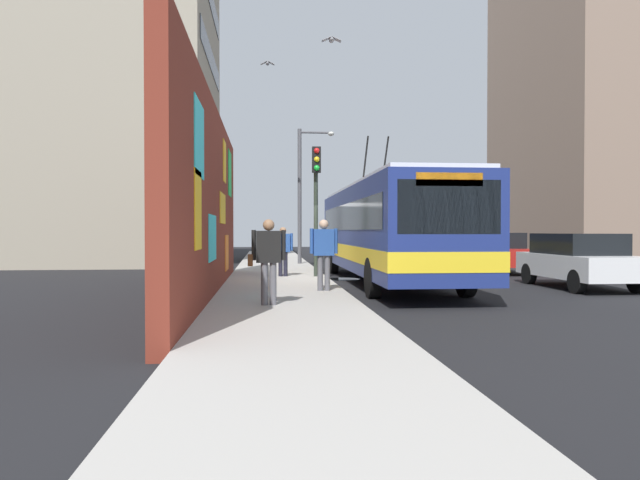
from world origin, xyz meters
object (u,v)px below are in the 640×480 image
Objects in this scene: city_bus at (386,228)px; traffic_light at (316,189)px; pedestrian_at_curb at (324,248)px; parked_car_white at (578,259)px; pedestrian_near_wall at (268,254)px; pedestrian_midblock at (283,248)px; street_lamp at (304,186)px; parked_car_red at (493,251)px.

traffic_light is (0.82, 2.15, 1.29)m from city_bus.
city_bus is at bearing -33.10° from pedestrian_at_curb.
city_bus is 3.04× the size of parked_car_white.
pedestrian_midblock is at bearing -4.07° from pedestrian_near_wall.
pedestrian_near_wall is 0.41× the size of traffic_light.
pedestrian_at_curb is 4.78m from traffic_light.
street_lamp is (7.29, -1.18, 2.61)m from pedestrian_midblock.
pedestrian_midblock is (3.22, 8.43, 0.27)m from parked_car_white.
traffic_light is (7.07, -1.60, 1.84)m from pedestrian_near_wall.
city_bus is at bearing -31.00° from pedestrian_near_wall.
street_lamp is at bearing -0.72° from traffic_light.
city_bus is 3.45m from pedestrian_midblock.
pedestrian_at_curb is (-4.64, -0.89, 0.11)m from pedestrian_midblock.
parked_car_red is at bearing -44.59° from pedestrian_at_curb.
traffic_light reaches higher than pedestrian_near_wall.
traffic_light reaches higher than pedestrian_at_curb.
pedestrian_midblock is at bearing 10.82° from pedestrian_at_curb.
pedestrian_midblock is 0.93× the size of pedestrian_near_wall.
city_bus is 5.71m from parked_car_white.
street_lamp reaches higher than parked_car_white.
pedestrian_midblock is 4.72m from pedestrian_at_curb.
parked_car_red is at bearing -120.50° from street_lamp.
parked_car_white is at bearing -112.21° from traffic_light.
parked_car_white is at bearing -112.76° from city_bus.
city_bus is at bearing -107.79° from pedestrian_midblock.
parked_car_white is 9.03m from pedestrian_midblock.
city_bus is at bearing 67.24° from parked_car_white.
city_bus reaches higher than pedestrian_near_wall.
parked_car_white is (-2.18, -5.20, -0.90)m from city_bus.
parked_car_red is 8.90m from street_lamp.
pedestrian_midblock is at bearing 170.82° from street_lamp.
pedestrian_midblock is at bearing 72.21° from city_bus.
street_lamp is at bearing -9.18° from pedestrian_midblock.
pedestrian_near_wall is (-7.28, 0.52, 0.08)m from pedestrian_midblock.
traffic_light reaches higher than parked_car_white.
pedestrian_at_curb reaches higher than pedestrian_near_wall.
traffic_light is at bearing -12.78° from pedestrian_near_wall.
traffic_light is (-3.23, 7.35, 2.19)m from parked_car_red.
city_bus is 2.06× the size of street_lamp.
city_bus is 2.64m from traffic_light.
city_bus reaches higher than pedestrian_at_curb.
traffic_light is 7.54m from street_lamp.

